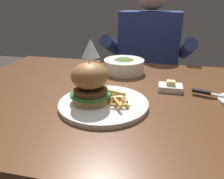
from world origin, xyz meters
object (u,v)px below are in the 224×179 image
(butter_dish, at_px, (170,87))
(table_knife, at_px, (221,96))
(burger_sandwich, at_px, (90,83))
(diner_person, at_px, (147,78))
(main_plate, at_px, (104,104))
(soup_bowl, at_px, (124,65))
(wine_glass, at_px, (91,50))

(butter_dish, bearing_deg, table_knife, -15.42)
(burger_sandwich, bearing_deg, diner_person, 81.49)
(main_plate, height_order, soup_bowl, soup_bowl)
(butter_dish, relative_size, soup_bowl, 0.47)
(burger_sandwich, height_order, butter_dish, burger_sandwich)
(burger_sandwich, distance_m, soup_bowl, 0.36)
(wine_glass, height_order, butter_dish, wine_glass)
(burger_sandwich, height_order, soup_bowl, burger_sandwich)
(burger_sandwich, height_order, wine_glass, wine_glass)
(table_knife, bearing_deg, butter_dish, 164.58)
(wine_glass, xyz_separation_m, table_knife, (0.47, -0.09, -0.11))
(main_plate, xyz_separation_m, table_knife, (0.36, 0.13, 0.01))
(soup_bowl, bearing_deg, burger_sandwich, -96.64)
(wine_glass, xyz_separation_m, soup_bowl, (0.11, 0.13, -0.09))
(soup_bowl, bearing_deg, table_knife, -31.03)
(butter_dish, bearing_deg, burger_sandwich, -143.23)
(table_knife, distance_m, diner_person, 0.75)
(burger_sandwich, relative_size, diner_person, 0.11)
(burger_sandwich, relative_size, soup_bowl, 0.74)
(burger_sandwich, relative_size, butter_dish, 1.57)
(burger_sandwich, bearing_deg, main_plate, 8.96)
(table_knife, bearing_deg, burger_sandwich, -161.25)
(butter_dish, bearing_deg, main_plate, -139.32)
(burger_sandwich, xyz_separation_m, butter_dish, (0.24, 0.18, -0.06))
(table_knife, height_order, butter_dish, butter_dish)
(burger_sandwich, bearing_deg, soup_bowl, 83.36)
(table_knife, relative_size, soup_bowl, 1.22)
(wine_glass, distance_m, diner_person, 0.68)
(wine_glass, bearing_deg, burger_sandwich, -72.81)
(burger_sandwich, distance_m, butter_dish, 0.31)
(main_plate, height_order, diner_person, diner_person)
(wine_glass, bearing_deg, soup_bowl, 49.90)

